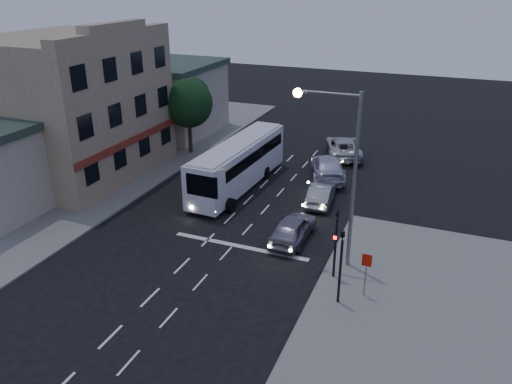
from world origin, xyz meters
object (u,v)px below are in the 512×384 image
at_px(car_sedan_b, 328,167).
at_px(traffic_signal_side, 341,258).
at_px(streetlight, 342,161).
at_px(street_tree, 188,101).
at_px(car_sedan_a, 321,194).
at_px(car_sedan_c, 343,147).
at_px(regulatory_sign, 366,268).
at_px(tour_bus, 238,163).
at_px(traffic_signal_main, 336,236).
at_px(car_suv, 293,228).

xyz_separation_m(car_sedan_b, traffic_signal_side, (4.39, -15.17, 1.59)).
height_order(car_sedan_b, streetlight, streetlight).
relative_size(car_sedan_b, street_tree, 0.92).
height_order(traffic_signal_side, streetlight, streetlight).
distance_m(car_sedan_a, car_sedan_c, 9.84).
bearing_deg(car_sedan_c, traffic_signal_side, 84.32).
height_order(car_sedan_a, regulatory_sign, regulatory_sign).
xyz_separation_m(tour_bus, street_tree, (-6.75, 5.29, 2.66)).
relative_size(car_sedan_c, regulatory_sign, 2.65).
distance_m(traffic_signal_side, streetlight, 4.84).
xyz_separation_m(tour_bus, car_sedan_b, (5.37, 4.23, -1.01)).
relative_size(traffic_signal_main, regulatory_sign, 1.86).
xyz_separation_m(car_sedan_b, traffic_signal_main, (3.69, -13.19, 1.59)).
bearing_deg(tour_bus, traffic_signal_main, -41.94).
xyz_separation_m(regulatory_sign, streetlight, (-1.96, 2.44, 4.14)).
relative_size(car_suv, car_sedan_a, 1.07).
bearing_deg(car_sedan_b, regulatory_sign, 92.47).
height_order(regulatory_sign, streetlight, streetlight).
height_order(car_sedan_a, traffic_signal_main, traffic_signal_main).
height_order(car_sedan_b, traffic_signal_main, traffic_signal_main).
height_order(tour_bus, regulatory_sign, tour_bus).
bearing_deg(car_sedan_b, streetlight, 87.95).
bearing_deg(car_suv, street_tree, -40.17).
bearing_deg(traffic_signal_side, car_suv, 127.30).
height_order(regulatory_sign, street_tree, street_tree).
bearing_deg(car_suv, car_sedan_c, -86.66).
relative_size(car_suv, traffic_signal_main, 1.08).
relative_size(car_suv, streetlight, 0.49).
bearing_deg(car_sedan_a, car_sedan_b, -85.74).
height_order(car_sedan_a, car_sedan_c, car_sedan_c).
height_order(car_sedan_b, traffic_signal_side, traffic_signal_side).
bearing_deg(street_tree, car_sedan_a, -23.87).
distance_m(streetlight, street_tree, 20.19).
distance_m(tour_bus, traffic_signal_main, 12.75).
relative_size(tour_bus, car_sedan_b, 1.96).
distance_m(car_sedan_c, traffic_signal_main, 18.79).
distance_m(regulatory_sign, street_tree, 23.40).
xyz_separation_m(car_sedan_a, street_tree, (-12.89, 5.70, 3.82)).
height_order(traffic_signal_main, street_tree, street_tree).
xyz_separation_m(tour_bus, regulatory_sign, (10.76, -9.97, -0.24)).
xyz_separation_m(car_sedan_c, traffic_signal_side, (4.35, -20.34, 1.61)).
bearing_deg(tour_bus, car_sedan_c, 62.85).
bearing_deg(streetlight, car_sedan_a, 110.52).
distance_m(car_sedan_c, regulatory_sign, 20.12).
relative_size(car_sedan_a, car_sedan_c, 0.71).
bearing_deg(regulatory_sign, tour_bus, 137.18).
relative_size(tour_bus, car_suv, 2.52).
bearing_deg(car_sedan_c, car_sedan_b, 71.89).
bearing_deg(street_tree, streetlight, -39.51).
relative_size(car_suv, street_tree, 0.71).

